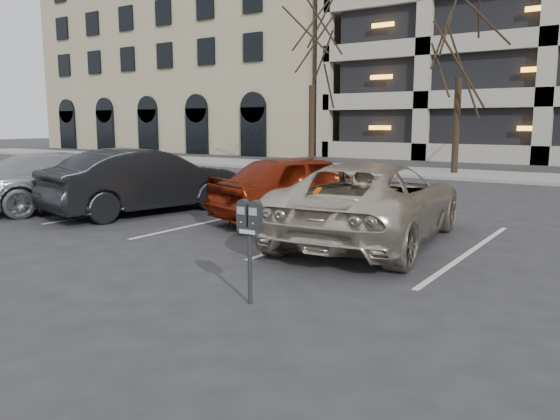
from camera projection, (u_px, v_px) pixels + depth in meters
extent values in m
plane|color=#28282B|center=(332.00, 270.00, 8.19)|extent=(140.00, 140.00, 0.00)
cube|color=gray|center=(531.00, 178.00, 21.24)|extent=(80.00, 4.00, 0.12)
cube|color=silver|center=(69.00, 200.00, 15.52)|extent=(0.10, 5.20, 0.00)
cube|color=silver|center=(136.00, 209.00, 13.96)|extent=(0.10, 5.20, 0.00)
cube|color=silver|center=(219.00, 220.00, 12.40)|extent=(0.10, 5.20, 0.00)
cube|color=silver|center=(326.00, 233.00, 10.84)|extent=(0.10, 5.20, 0.00)
cube|color=silver|center=(470.00, 252.00, 9.29)|extent=(0.10, 5.20, 0.00)
cube|color=tan|center=(217.00, 61.00, 47.06)|extent=(26.00, 16.00, 15.00)
cylinder|color=black|center=(311.00, 127.00, 26.49)|extent=(0.28, 0.28, 3.97)
cylinder|color=black|center=(456.00, 127.00, 22.60)|extent=(0.28, 0.28, 4.02)
cylinder|color=black|center=(250.00, 268.00, 6.59)|extent=(0.06, 0.06, 0.90)
cube|color=black|center=(250.00, 229.00, 6.51)|extent=(0.31, 0.12, 0.06)
cube|color=silver|center=(247.00, 232.00, 6.47)|extent=(0.22, 0.02, 0.05)
cube|color=gray|center=(241.00, 211.00, 6.47)|extent=(0.11, 0.02, 0.09)
cube|color=gray|center=(253.00, 212.00, 6.38)|extent=(0.11, 0.02, 0.09)
imported|color=beige|center=(371.00, 202.00, 10.08)|extent=(3.08, 5.56, 1.47)
cube|color=#DB4E04|center=(331.00, 164.00, 9.40)|extent=(0.10, 0.20, 0.01)
imported|color=maroon|center=(305.00, 187.00, 12.28)|extent=(3.16, 4.80, 1.52)
imported|color=black|center=(145.00, 181.00, 13.25)|extent=(2.64, 5.01, 1.57)
imported|color=#A1A3A8|center=(72.00, 181.00, 13.88)|extent=(3.64, 5.39, 1.45)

